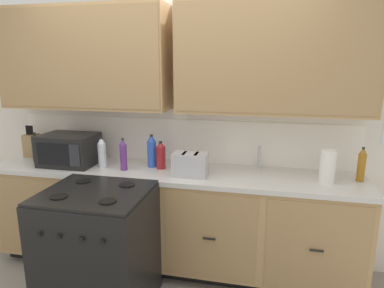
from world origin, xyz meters
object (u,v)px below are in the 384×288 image
at_px(bottle_blue, 152,151).
at_px(bottle_dark, 36,147).
at_px(knife_block, 32,145).
at_px(bottle_clear, 102,153).
at_px(bottle_violet, 123,155).
at_px(paper_towel_roll, 328,167).
at_px(toaster, 190,164).
at_px(bottle_amber, 362,165).
at_px(bottle_red, 161,155).
at_px(microwave, 69,150).
at_px(stove_range, 99,250).

height_order(bottle_blue, bottle_dark, bottle_blue).
bearing_deg(knife_block, bottle_clear, -13.24).
relative_size(bottle_violet, bottle_blue, 0.96).
bearing_deg(bottle_clear, paper_towel_roll, 0.28).
height_order(toaster, knife_block, knife_block).
distance_m(bottle_amber, bottle_red, 1.63).
height_order(bottle_clear, bottle_amber, bottle_clear).
bearing_deg(bottle_clear, microwave, 176.11).
xyz_separation_m(bottle_dark, bottle_red, (1.22, 0.03, -0.01)).
xyz_separation_m(stove_range, bottle_red, (0.29, 0.66, 0.58)).
xyz_separation_m(stove_range, microwave, (-0.56, 0.60, 0.60)).
relative_size(stove_range, microwave, 1.98).
distance_m(toaster, bottle_dark, 1.52).
bearing_deg(paper_towel_roll, bottle_blue, 175.80).
height_order(paper_towel_roll, bottle_clear, bottle_clear).
distance_m(bottle_blue, bottle_red, 0.10).
bearing_deg(stove_range, bottle_dark, 146.04).
height_order(bottle_clear, bottle_violet, bottle_violet).
xyz_separation_m(knife_block, paper_towel_roll, (2.75, -0.19, 0.01)).
bearing_deg(bottle_dark, stove_range, -33.96).
bearing_deg(bottle_blue, knife_block, 176.10).
bearing_deg(bottle_amber, bottle_dark, -178.95).
xyz_separation_m(bottle_blue, bottle_red, (0.09, -0.03, -0.02)).
relative_size(microwave, paper_towel_roll, 1.85).
xyz_separation_m(knife_block, bottle_blue, (1.29, -0.09, 0.03)).
bearing_deg(bottle_violet, bottle_amber, 4.01).
xyz_separation_m(bottle_clear, bottle_violet, (0.22, -0.03, 0.00)).
bearing_deg(bottle_red, bottle_violet, -159.78).
xyz_separation_m(toaster, bottle_violet, (-0.60, 0.02, 0.04)).
bearing_deg(knife_block, bottle_violet, -12.12).
height_order(knife_block, bottle_dark, knife_block).
height_order(knife_block, bottle_red, knife_block).
bearing_deg(microwave, bottle_violet, -5.31).
relative_size(knife_block, bottle_red, 1.26).
height_order(paper_towel_roll, bottle_amber, bottle_amber).
height_order(bottle_violet, bottle_amber, bottle_violet).
height_order(microwave, paper_towel_roll, microwave).
distance_m(stove_range, microwave, 1.02).
relative_size(bottle_violet, bottle_amber, 1.03).
xyz_separation_m(paper_towel_roll, bottle_clear, (-1.88, -0.01, 0.00)).
xyz_separation_m(knife_block, bottle_amber, (3.01, -0.10, 0.02)).
height_order(bottle_blue, bottle_amber, bottle_blue).
distance_m(stove_range, paper_towel_roll, 1.85).
distance_m(knife_block, bottle_clear, 0.89).
relative_size(bottle_dark, bottle_amber, 1.00).
xyz_separation_m(microwave, toaster, (1.15, -0.07, -0.04)).
height_order(bottle_dark, bottle_amber, bottle_dark).
bearing_deg(stove_range, bottle_blue, 74.26).
distance_m(toaster, bottle_amber, 1.34).
relative_size(paper_towel_roll, bottle_amber, 0.95).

